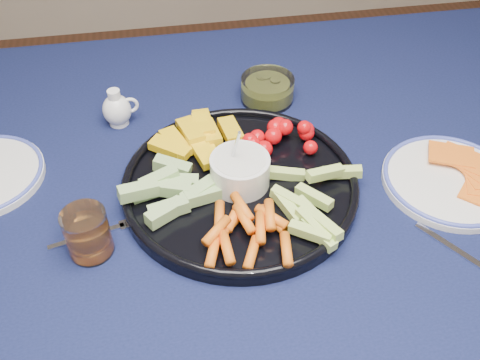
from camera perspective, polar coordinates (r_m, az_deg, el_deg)
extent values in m
cylinder|color=#54321C|center=(1.72, 21.85, 2.97)|extent=(0.07, 0.07, 0.70)
cube|color=#54321C|center=(0.95, 0.13, -1.03)|extent=(1.60, 1.00, 0.04)
cube|color=#0C1333|center=(0.94, 0.13, -0.04)|extent=(1.66, 1.06, 0.01)
cube|color=#0C1333|center=(1.44, -3.59, 10.24)|extent=(1.66, 0.01, 0.30)
cylinder|color=black|center=(0.91, 0.00, -0.68)|extent=(0.40, 0.40, 0.02)
torus|color=black|center=(0.90, 0.00, -0.08)|extent=(0.40, 0.40, 0.02)
cylinder|color=white|center=(0.88, 0.00, 0.95)|extent=(0.10, 0.10, 0.05)
cylinder|color=silver|center=(0.87, 0.00, 2.01)|extent=(0.09, 0.09, 0.01)
cylinder|color=white|center=(1.08, -12.76, 6.08)|extent=(0.04, 0.04, 0.01)
ellipsoid|color=white|center=(1.06, -13.00, 7.28)|extent=(0.05, 0.05, 0.06)
cylinder|color=white|center=(1.04, -13.28, 8.72)|extent=(0.02, 0.02, 0.02)
torus|color=white|center=(1.06, -11.67, 7.81)|extent=(0.03, 0.01, 0.03)
torus|color=#4351BD|center=(1.05, -13.18, 8.22)|extent=(0.03, 0.03, 0.00)
cylinder|color=silver|center=(1.10, 2.94, 9.66)|extent=(0.11, 0.11, 0.05)
cylinder|color=olive|center=(1.11, 2.92, 9.27)|extent=(0.09, 0.09, 0.03)
cylinder|color=white|center=(0.99, 21.43, -0.12)|extent=(0.23, 0.23, 0.01)
torus|color=#4351BD|center=(0.98, 21.54, 0.19)|extent=(0.23, 0.23, 0.01)
cylinder|color=silver|center=(0.83, -15.96, -5.49)|extent=(0.07, 0.07, 0.08)
cylinder|color=orange|center=(0.84, -15.73, -6.27)|extent=(0.06, 0.06, 0.04)
cube|color=silver|center=(0.88, -16.05, -5.82)|extent=(0.12, 0.04, 0.00)
cube|color=silver|center=(0.88, -11.74, -4.56)|extent=(0.03, 0.03, 0.00)
cube|color=silver|center=(0.89, 22.15, -7.04)|extent=(0.09, 0.13, 0.00)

